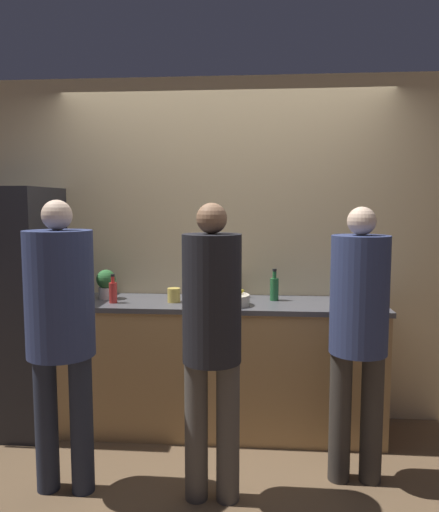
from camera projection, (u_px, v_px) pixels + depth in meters
ground_plane at (218, 450)px, 3.36m from camera, size 14.00×14.00×0.00m
wall_back at (225, 250)px, 3.86m from camera, size 5.20×0.06×2.60m
counter at (222, 365)px, 3.65m from camera, size 2.30×0.62×0.95m
refrigerator at (7, 308)px, 3.68m from camera, size 0.70×0.69×1.77m
person_left at (60, 318)px, 2.79m from camera, size 0.38×0.38×1.68m
person_center at (212, 330)px, 2.71m from camera, size 0.32×0.32×1.66m
person_right at (359, 322)px, 2.90m from camera, size 0.34×0.34×1.64m
fruit_bowl at (231, 300)px, 3.45m from camera, size 0.27×0.27×0.12m
utensil_crock at (234, 287)px, 3.75m from camera, size 0.10×0.10×0.25m
bottle_green at (274, 288)px, 3.62m from camera, size 0.06×0.06×0.23m
bottle_red at (113, 292)px, 3.53m from camera, size 0.06×0.06×0.21m
cup_yellow at (174, 295)px, 3.56m from camera, size 0.09×0.09×0.10m
cup_blue at (352, 297)px, 3.53m from camera, size 0.08×0.08×0.09m
potted_plant at (106, 283)px, 3.69m from camera, size 0.14×0.14×0.22m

